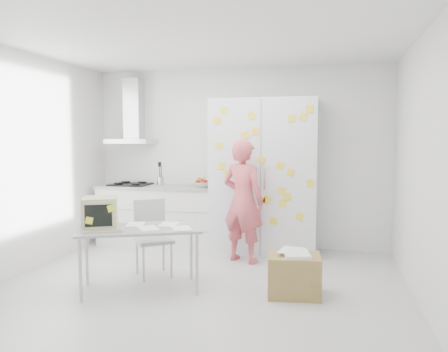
% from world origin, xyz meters
% --- Properties ---
extents(floor, '(4.50, 4.00, 0.02)m').
position_xyz_m(floor, '(0.00, 0.00, -0.01)').
color(floor, silver).
rests_on(floor, ground).
extents(walls, '(4.52, 4.01, 2.70)m').
position_xyz_m(walls, '(0.00, 0.72, 1.35)').
color(walls, white).
rests_on(walls, ground).
extents(ceiling, '(4.50, 4.00, 0.02)m').
position_xyz_m(ceiling, '(0.00, 0.00, 2.70)').
color(ceiling, white).
rests_on(ceiling, walls).
extents(counter_run, '(1.84, 0.63, 1.28)m').
position_xyz_m(counter_run, '(-1.20, 1.70, 0.47)').
color(counter_run, white).
rests_on(counter_run, ground).
extents(range_hood, '(0.70, 0.48, 1.01)m').
position_xyz_m(range_hood, '(-1.65, 1.84, 1.96)').
color(range_hood, silver).
rests_on(range_hood, walls).
extents(tall_cabinet, '(1.50, 0.68, 2.20)m').
position_xyz_m(tall_cabinet, '(0.45, 1.67, 1.10)').
color(tall_cabinet, silver).
rests_on(tall_cabinet, ground).
extents(person, '(0.70, 0.57, 1.63)m').
position_xyz_m(person, '(0.26, 1.10, 0.82)').
color(person, '#D05059').
rests_on(person, ground).
extents(desk, '(1.43, 1.11, 1.02)m').
position_xyz_m(desk, '(-0.86, -0.33, 0.77)').
color(desk, '#9A9CA4').
rests_on(desk, ground).
extents(chair, '(0.57, 0.57, 0.90)m').
position_xyz_m(chair, '(-0.70, 0.29, 0.51)').
color(chair, '#ACACAA').
rests_on(chair, ground).
extents(cardboard_box, '(0.58, 0.49, 0.47)m').
position_xyz_m(cardboard_box, '(1.02, -0.02, 0.22)').
color(cardboard_box, olive).
rests_on(cardboard_box, ground).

